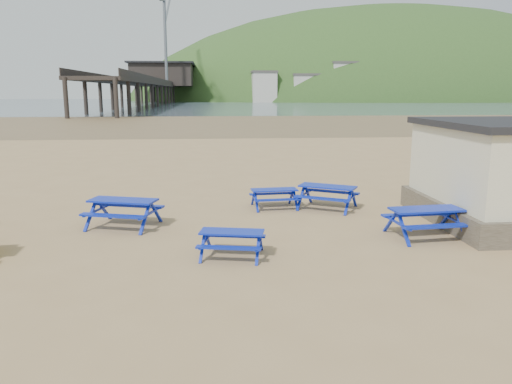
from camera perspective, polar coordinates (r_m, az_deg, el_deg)
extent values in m
plane|color=tan|center=(13.95, -5.02, -5.35)|extent=(400.00, 400.00, 0.00)
plane|color=olive|center=(68.47, -5.14, 8.02)|extent=(400.00, 400.00, 0.00)
plane|color=#42525E|center=(183.40, -5.16, 10.12)|extent=(400.00, 400.00, 0.00)
cube|color=#0B3EAD|center=(15.45, -14.97, -0.93)|extent=(2.14, 1.32, 0.06)
cube|color=#0B3EAD|center=(16.10, -13.86, -1.52)|extent=(1.99, 0.84, 0.06)
cube|color=#0B3EAD|center=(14.95, -16.04, -2.63)|extent=(1.99, 0.84, 0.06)
cube|color=#0B3EAD|center=(17.44, 8.18, 0.63)|extent=(2.05, 1.61, 0.05)
cube|color=#0B3EAD|center=(18.10, 8.74, 0.04)|extent=(1.81, 1.19, 0.05)
cube|color=#0B3EAD|center=(16.89, 7.53, -0.74)|extent=(1.81, 1.19, 0.05)
cube|color=#0B3EAD|center=(17.41, 2.10, 0.26)|extent=(1.64, 0.75, 0.04)
cube|color=#0B3EAD|center=(17.97, 1.75, -0.19)|extent=(1.61, 0.35, 0.04)
cube|color=#0B3EAD|center=(16.95, 2.47, -0.90)|extent=(1.61, 0.35, 0.04)
cube|color=#0B3EAD|center=(12.28, -2.77, -4.57)|extent=(1.65, 0.91, 0.04)
cube|color=#0B3EAD|center=(12.84, -2.39, -4.98)|extent=(1.57, 0.53, 0.04)
cube|color=#0B3EAD|center=(11.86, -3.17, -6.38)|extent=(1.57, 0.53, 0.04)
cube|color=#0B3EAD|center=(14.64, 18.91, -1.89)|extent=(2.03, 0.95, 0.05)
cube|color=#0B3EAD|center=(15.26, 17.64, -2.46)|extent=(1.99, 0.46, 0.05)
cube|color=#0B3EAD|center=(14.16, 20.12, -3.69)|extent=(1.99, 0.46, 0.05)
cube|color=black|center=(189.23, -10.77, 11.82)|extent=(9.00, 220.00, 0.60)
cube|color=black|center=(200.26, -10.51, 12.95)|extent=(22.00, 30.00, 8.00)
cube|color=black|center=(200.43, -10.55, 14.17)|extent=(24.00, 32.00, 0.60)
cylinder|color=slate|center=(178.71, -10.30, 16.38)|extent=(1.00, 1.00, 28.00)
cube|color=slate|center=(194.12, -10.06, 19.84)|extent=(0.60, 25.63, 12.38)
ellipsoid|color=#2D4C1E|center=(259.83, 15.34, 7.93)|extent=(264.00, 144.00, 108.00)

